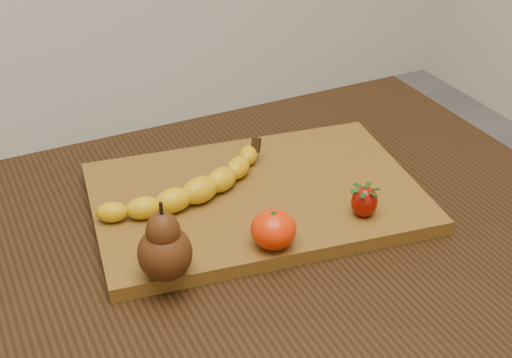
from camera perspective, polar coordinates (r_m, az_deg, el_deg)
name	(u,v)px	position (r m, az deg, el deg)	size (l,w,h in m)	color
table	(235,298)	(1.00, -1.68, -9.46)	(1.00, 0.70, 0.76)	black
cutting_board	(256,197)	(1.00, 0.00, -1.46)	(0.45, 0.30, 0.02)	brown
banana	(200,190)	(0.97, -4.52, -0.89)	(0.23, 0.06, 0.04)	#DAAC0A
pear	(164,241)	(0.82, -7.38, -4.91)	(0.06, 0.06, 0.10)	#46230B
mandarin	(273,229)	(0.88, 1.41, -4.05)	(0.06, 0.06, 0.05)	red
strawberry	(364,201)	(0.95, 8.67, -1.72)	(0.04, 0.04, 0.04)	#860B03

